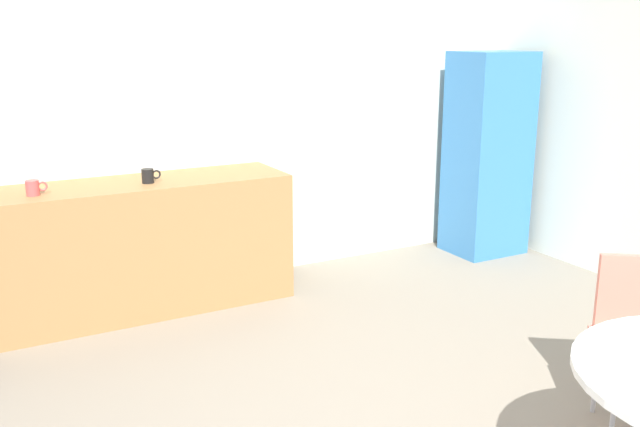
{
  "coord_description": "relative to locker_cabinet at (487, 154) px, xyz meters",
  "views": [
    {
      "loc": [
        -1.52,
        -1.96,
        1.87
      ],
      "look_at": [
        0.17,
        1.16,
        0.95
      ],
      "focal_mm": 39.25,
      "sensor_mm": 36.0,
      "label": 1
    }
  ],
  "objects": [
    {
      "name": "wall_back",
      "position": [
        -2.55,
        0.45,
        0.44
      ],
      "size": [
        6.0,
        0.1,
        2.6
      ],
      "primitive_type": "cube",
      "color": "silver",
      "rests_on": "ground_plane"
    },
    {
      "name": "counter_block",
      "position": [
        -2.97,
        0.1,
        -0.41
      ],
      "size": [
        2.04,
        0.6,
        0.9
      ],
      "primitive_type": "cube",
      "color": "#9E7042",
      "rests_on": "ground_plane"
    },
    {
      "name": "locker_cabinet",
      "position": [
        0.0,
        0.0,
        0.0
      ],
      "size": [
        0.6,
        0.5,
        1.72
      ],
      "primitive_type": "cube",
      "color": "#3372B2",
      "rests_on": "ground_plane"
    },
    {
      "name": "chair_coral",
      "position": [
        -1.23,
        -2.5,
        -0.34
      ],
      "size": [
        0.59,
        0.59,
        0.83
      ],
      "color": "silver",
      "rests_on": "ground_plane"
    },
    {
      "name": "mug_white",
      "position": [
        -3.62,
        0.0,
        0.09
      ],
      "size": [
        0.13,
        0.08,
        0.09
      ],
      "color": "#D84C4C",
      "rests_on": "counter_block"
    },
    {
      "name": "mug_green",
      "position": [
        -2.91,
        0.03,
        0.09
      ],
      "size": [
        0.13,
        0.08,
        0.09
      ],
      "color": "black",
      "rests_on": "counter_block"
    }
  ]
}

